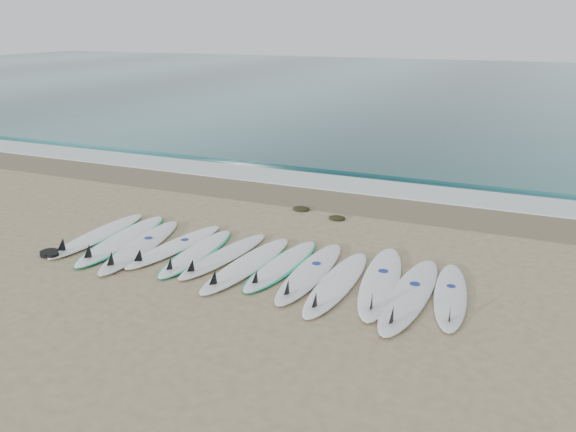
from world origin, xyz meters
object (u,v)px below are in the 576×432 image
at_px(surfboard_0, 97,235).
at_px(leash_coil, 50,253).
at_px(surfboard_6, 246,265).
at_px(surfboard_12, 450,296).

relative_size(surfboard_0, leash_coil, 5.84).
relative_size(surfboard_6, surfboard_12, 1.13).
distance_m(surfboard_6, leash_coil, 3.62).
bearing_deg(leash_coil, surfboard_0, 81.02).
height_order(surfboard_0, surfboard_6, surfboard_6).
bearing_deg(surfboard_6, surfboard_12, 8.84).
bearing_deg(surfboard_6, leash_coil, -160.02).
xyz_separation_m(surfboard_0, leash_coil, (-0.16, -1.04, -0.01)).
xyz_separation_m(surfboard_12, leash_coil, (-6.90, -1.11, -0.00)).
height_order(surfboard_0, leash_coil, surfboard_0).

